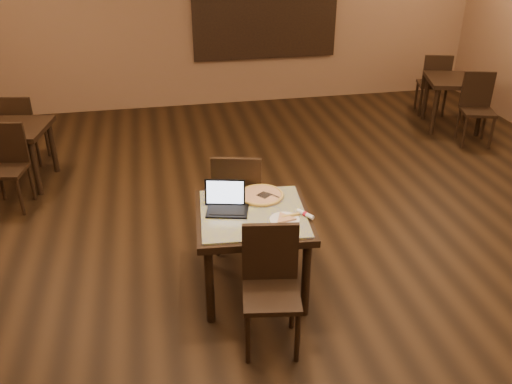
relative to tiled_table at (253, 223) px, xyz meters
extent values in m
plane|color=black|center=(0.68, 0.02, -0.66)|extent=(10.00, 10.00, 0.00)
cube|color=brown|center=(0.68, 5.02, 0.84)|extent=(8.00, 0.02, 3.00)
cube|color=#285A94|center=(1.18, 4.99, 0.89)|extent=(2.20, 0.04, 1.50)
cube|color=black|center=(1.18, 4.96, 0.89)|extent=(2.34, 0.02, 1.64)
cylinder|color=black|center=(-0.41, -0.35, -0.31)|extent=(0.07, 0.07, 0.71)
cylinder|color=black|center=(-0.35, 0.41, -0.31)|extent=(0.07, 0.07, 0.71)
cylinder|color=black|center=(0.35, -0.41, -0.31)|extent=(0.07, 0.07, 0.71)
cylinder|color=black|center=(0.41, 0.35, -0.31)|extent=(0.07, 0.07, 0.71)
cube|color=black|center=(0.00, 0.00, 0.06)|extent=(0.99, 0.99, 0.06)
cube|color=#1A21AB|center=(0.00, 0.00, 0.09)|extent=(0.91, 0.91, 0.02)
cylinder|color=black|center=(-0.20, -0.85, -0.44)|extent=(0.04, 0.04, 0.44)
cylinder|color=black|center=(-0.15, -0.50, -0.44)|extent=(0.04, 0.04, 0.44)
cylinder|color=black|center=(0.15, -0.90, -0.44)|extent=(0.04, 0.04, 0.44)
cylinder|color=black|center=(0.20, -0.55, -0.44)|extent=(0.04, 0.04, 0.44)
cube|color=black|center=(0.00, -0.70, -0.20)|extent=(0.47, 0.47, 0.04)
cube|color=black|center=(0.03, -0.52, 0.06)|extent=(0.41, 0.10, 0.47)
cylinder|color=black|center=(0.23, 0.84, -0.42)|extent=(0.04, 0.04, 0.47)
cylinder|color=black|center=(0.14, 0.47, -0.42)|extent=(0.04, 0.04, 0.47)
cylinder|color=black|center=(-0.14, 0.93, -0.42)|extent=(0.04, 0.04, 0.47)
cylinder|color=black|center=(-0.23, 0.56, -0.42)|extent=(0.04, 0.04, 0.47)
cube|color=black|center=(0.00, 0.70, -0.16)|extent=(0.54, 0.54, 0.04)
cube|color=black|center=(-0.05, 0.51, 0.11)|extent=(0.44, 0.15, 0.51)
cube|color=black|center=(-0.20, 0.05, 0.11)|extent=(0.38, 0.30, 0.02)
cube|color=black|center=(-0.20, 0.17, 0.22)|extent=(0.33, 0.13, 0.22)
cube|color=silver|center=(-0.20, 0.16, 0.22)|extent=(0.30, 0.11, 0.19)
cylinder|color=white|center=(0.22, -0.18, 0.11)|extent=(0.24, 0.24, 0.01)
cylinder|color=silver|center=(0.12, 0.24, 0.11)|extent=(0.38, 0.38, 0.01)
cylinder|color=beige|center=(0.12, 0.24, 0.12)|extent=(0.37, 0.37, 0.02)
torus|color=gold|center=(0.12, 0.24, 0.12)|extent=(0.38, 0.38, 0.02)
cube|color=silver|center=(0.14, 0.22, 0.13)|extent=(0.23, 0.25, 0.01)
cylinder|color=white|center=(0.40, -0.14, 0.12)|extent=(0.12, 0.16, 0.03)
cylinder|color=#A41429|center=(0.40, -0.14, 0.12)|extent=(0.05, 0.05, 0.04)
cylinder|color=black|center=(3.23, 3.01, -0.31)|extent=(0.07, 0.07, 0.71)
cylinder|color=black|center=(3.41, 3.62, -0.31)|extent=(0.07, 0.07, 0.71)
cylinder|color=black|center=(3.85, 2.83, -0.31)|extent=(0.07, 0.07, 0.71)
cylinder|color=black|center=(4.03, 3.45, -0.31)|extent=(0.07, 0.07, 0.71)
cube|color=black|center=(3.63, 3.23, 0.06)|extent=(0.99, 0.99, 0.06)
cylinder|color=black|center=(3.41, 2.45, -0.44)|extent=(0.04, 0.04, 0.45)
cylinder|color=black|center=(3.51, 2.80, -0.44)|extent=(0.04, 0.04, 0.45)
cylinder|color=black|center=(3.75, 2.35, -0.44)|extent=(0.04, 0.04, 0.45)
cylinder|color=black|center=(3.85, 2.70, -0.44)|extent=(0.04, 0.04, 0.45)
cube|color=black|center=(3.63, 2.58, -0.19)|extent=(0.52, 0.52, 0.04)
cube|color=black|center=(3.68, 2.76, 0.07)|extent=(0.41, 0.15, 0.48)
cylinder|color=black|center=(3.85, 4.00, -0.44)|extent=(0.04, 0.04, 0.45)
cylinder|color=black|center=(3.75, 3.65, -0.44)|extent=(0.04, 0.04, 0.45)
cylinder|color=black|center=(3.51, 4.10, -0.44)|extent=(0.04, 0.04, 0.45)
cylinder|color=black|center=(3.41, 3.75, -0.44)|extent=(0.04, 0.04, 0.45)
cube|color=black|center=(3.63, 3.88, -0.19)|extent=(0.52, 0.52, 0.04)
cube|color=black|center=(3.58, 3.69, 0.07)|extent=(0.41, 0.15, 0.48)
cylinder|color=black|center=(-2.56, 2.90, -0.32)|extent=(0.07, 0.07, 0.68)
cylinder|color=black|center=(-2.08, 2.19, -0.32)|extent=(0.07, 0.07, 0.68)
cylinder|color=black|center=(-1.97, 2.79, -0.32)|extent=(0.07, 0.07, 0.68)
cube|color=black|center=(-2.32, 2.55, 0.02)|extent=(0.89, 0.89, 0.06)
cylinder|color=black|center=(-2.46, 2.13, -0.45)|extent=(0.04, 0.04, 0.43)
cylinder|color=black|center=(-2.19, 1.73, -0.45)|extent=(0.04, 0.04, 0.43)
cylinder|color=black|center=(-2.12, 2.07, -0.45)|extent=(0.04, 0.04, 0.43)
cube|color=black|center=(-2.32, 1.93, -0.21)|extent=(0.47, 0.47, 0.04)
cube|color=black|center=(-2.29, 2.11, 0.03)|extent=(0.40, 0.11, 0.46)
cylinder|color=black|center=(-2.12, 3.30, -0.45)|extent=(0.04, 0.04, 0.43)
cylinder|color=black|center=(-2.19, 2.97, -0.45)|extent=(0.04, 0.04, 0.43)
cylinder|color=black|center=(-2.46, 3.37, -0.45)|extent=(0.04, 0.04, 0.43)
cylinder|color=black|center=(-2.52, 3.03, -0.45)|extent=(0.04, 0.04, 0.43)
cube|color=black|center=(-2.32, 3.17, -0.21)|extent=(0.47, 0.47, 0.04)
cube|color=black|center=(-2.36, 2.99, 0.03)|extent=(0.40, 0.11, 0.46)
camera|label=1|loc=(-0.72, -3.72, 2.30)|focal=38.00mm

